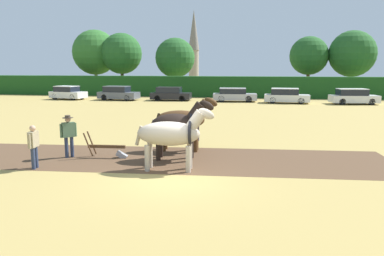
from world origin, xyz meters
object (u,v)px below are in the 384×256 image
tree_center (309,56)px  tree_center_right (352,54)px  parked_car_center_left (170,94)px  parked_car_left (118,93)px  tree_far_left (95,52)px  draft_horse_lead_right (178,126)px  tree_left (122,54)px  farmer_onlooker_left (34,144)px  parked_car_right (353,97)px  parked_car_center (234,95)px  farmer_beside_team (197,123)px  tree_center_left (175,58)px  parked_car_center_right (286,96)px  plow (110,150)px  draft_horse_trail_left (183,120)px  farmer_at_plow (68,133)px  church_spire (194,45)px  parked_car_far_left (68,93)px  draft_horse_lead_left (172,134)px

tree_center → tree_center_right: (5.19, -0.50, 0.20)m
parked_car_center_left → parked_car_left: bearing=-176.9°
tree_far_left → draft_horse_lead_right: bearing=-61.5°
tree_left → farmer_onlooker_left: size_ratio=5.21×
tree_left → tree_center: (25.05, 1.40, -0.37)m
parked_car_right → parked_car_center: bearing=169.3°
farmer_onlooker_left → farmer_beside_team: bearing=44.3°
tree_center_left → parked_car_center_right: (13.96, -11.56, -4.07)m
tree_center → parked_car_right: bearing=-77.7°
tree_center → plow: (-12.10, -37.43, -4.68)m
tree_center → plow: bearing=-107.9°
draft_horse_trail_left → farmer_at_plow: (-4.26, -2.00, -0.35)m
tree_far_left → plow: 40.86m
church_spire → tree_center_left: bearing=-84.4°
tree_left → tree_center_right: bearing=1.7°
tree_far_left → tree_center: 29.24m
farmer_onlooker_left → parked_car_right: bearing=51.6°
church_spire → plow: bearing=-82.9°
tree_center_left → parked_car_far_left: 15.52m
church_spire → farmer_onlooker_left: church_spire is taller
church_spire → parked_car_right: (23.64, -45.47, -7.64)m
draft_horse_lead_left → parked_car_center: size_ratio=0.62×
church_spire → draft_horse_lead_left: bearing=-80.8°
farmer_at_plow → farmer_beside_team: farmer_at_plow is taller
draft_horse_lead_left → draft_horse_trail_left: bearing=89.9°
plow → parked_car_left: bearing=106.1°
draft_horse_trail_left → draft_horse_lead_right: bearing=-90.3°
church_spire → tree_far_left: bearing=-104.1°
tree_far_left → plow: tree_far_left is taller
parked_car_center_right → farmer_at_plow: bearing=-108.8°
farmer_at_plow → parked_car_center_left: (-1.94, 25.75, -0.30)m
draft_horse_lead_left → farmer_beside_team: draft_horse_lead_left is taller
farmer_beside_team → tree_far_left: bearing=139.9°
farmer_beside_team → parked_car_center_left: 22.58m
tree_far_left → draft_horse_trail_left: (19.75, -34.96, -4.24)m
church_spire → draft_horse_lead_right: 71.23m
parked_car_center_left → parked_car_center: 6.87m
draft_horse_lead_right → parked_car_center_left: 26.09m
tree_center_left → parked_car_right: (20.31, -11.53, -4.05)m
draft_horse_lead_right → farmer_onlooker_left: bearing=-159.2°
parked_car_center_right → draft_horse_trail_left: bearing=-101.0°
tree_center_left → parked_car_left: (-3.89, -11.22, -4.04)m
parked_car_center_left → draft_horse_lead_right: bearing=-78.1°
draft_horse_trail_left → tree_center_left: bearing=98.8°
plow → parked_car_right: parked_car_right is taller
draft_horse_lead_right → plow: bearing=-180.0°
farmer_at_plow → tree_far_left: bearing=158.3°
draft_horse_lead_right → draft_horse_trail_left: (-0.11, 1.55, 0.00)m
parked_car_left → parked_car_center_left: (5.74, 0.53, -0.04)m
tree_center_left → parked_car_center: 14.51m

